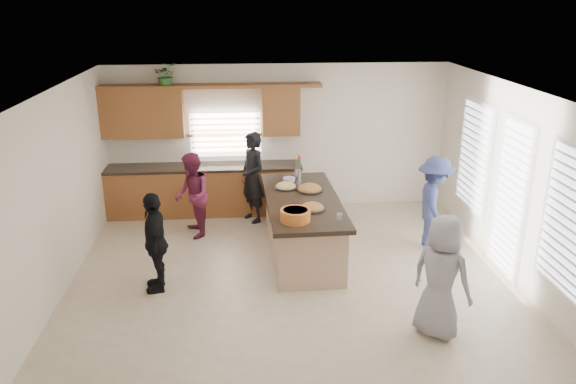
{
  "coord_description": "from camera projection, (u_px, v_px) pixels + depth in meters",
  "views": [
    {
      "loc": [
        -0.65,
        -7.55,
        4.0
      ],
      "look_at": [
        -0.0,
        0.51,
        1.15
      ],
      "focal_mm": 35.0,
      "sensor_mm": 36.0,
      "label": 1
    }
  ],
  "objects": [
    {
      "name": "platter_back",
      "position": [
        286.0,
        187.0,
        9.35
      ],
      "size": [
        0.38,
        0.38,
        0.15
      ],
      "color": "black",
      "rests_on": "island"
    },
    {
      "name": "island",
      "position": [
        302.0,
        227.0,
        9.05
      ],
      "size": [
        1.21,
        2.73,
        0.95
      ],
      "rotation": [
        0.0,
        0.0,
        0.02
      ],
      "color": "tan",
      "rests_on": "ground"
    },
    {
      "name": "potted_plant",
      "position": [
        166.0,
        75.0,
        10.1
      ],
      "size": [
        0.47,
        0.42,
        0.46
      ],
      "primitive_type": "imported",
      "rotation": [
        0.0,
        0.0,
        0.17
      ],
      "color": "#306D2B",
      "rests_on": "back_cabinetry"
    },
    {
      "name": "woman_right_front",
      "position": [
        441.0,
        277.0,
        6.76
      ],
      "size": [
        0.89,
        0.9,
        1.57
      ],
      "primitive_type": "imported",
      "rotation": [
        0.0,
        0.0,
        2.32
      ],
      "color": "gray",
      "rests_on": "ground"
    },
    {
      "name": "plate_stack",
      "position": [
        289.0,
        179.0,
        9.72
      ],
      "size": [
        0.21,
        0.21,
        0.06
      ],
      "primitive_type": "cylinder",
      "color": "#C49BE1",
      "rests_on": "island"
    },
    {
      "name": "woman_left_back",
      "position": [
        253.0,
        177.0,
        10.26
      ],
      "size": [
        0.65,
        0.73,
        1.68
      ],
      "primitive_type": "imported",
      "rotation": [
        0.0,
        0.0,
        -1.05
      ],
      "color": "black",
      "rests_on": "ground"
    },
    {
      "name": "woman_left_front",
      "position": [
        155.0,
        242.0,
        7.85
      ],
      "size": [
        0.45,
        0.89,
        1.46
      ],
      "primitive_type": "imported",
      "rotation": [
        0.0,
        0.0,
        -1.46
      ],
      "color": "black",
      "rests_on": "ground"
    },
    {
      "name": "room_shell",
      "position": [
        291.0,
        154.0,
        7.84
      ],
      "size": [
        6.52,
        6.02,
        2.81
      ],
      "color": "silver",
      "rests_on": "ground"
    },
    {
      "name": "platter_mid",
      "position": [
        310.0,
        189.0,
        9.23
      ],
      "size": [
        0.44,
        0.44,
        0.18
      ],
      "color": "black",
      "rests_on": "island"
    },
    {
      "name": "clear_cup",
      "position": [
        339.0,
        217.0,
        8.04
      ],
      "size": [
        0.09,
        0.09,
        0.09
      ],
      "primitive_type": "cylinder",
      "color": "white",
      "rests_on": "island"
    },
    {
      "name": "woman_left_mid",
      "position": [
        192.0,
        196.0,
        9.62
      ],
      "size": [
        0.71,
        0.83,
        1.49
      ],
      "primitive_type": "imported",
      "rotation": [
        0.0,
        0.0,
        -1.35
      ],
      "color": "maroon",
      "rests_on": "ground"
    },
    {
      "name": "right_wall_glazing",
      "position": [
        512.0,
        188.0,
        8.14
      ],
      "size": [
        0.06,
        4.0,
        2.25
      ],
      "color": "white",
      "rests_on": "ground"
    },
    {
      "name": "flower_vase",
      "position": [
        298.0,
        166.0,
        9.83
      ],
      "size": [
        0.14,
        0.14,
        0.41
      ],
      "color": "silver",
      "rests_on": "island"
    },
    {
      "name": "woman_right_back",
      "position": [
        434.0,
        203.0,
        9.14
      ],
      "size": [
        0.72,
        1.09,
        1.57
      ],
      "primitive_type": "imported",
      "rotation": [
        0.0,
        0.0,
        1.43
      ],
      "color": "navy",
      "rests_on": "ground"
    },
    {
      "name": "floor",
      "position": [
        291.0,
        275.0,
        8.47
      ],
      "size": [
        6.5,
        6.5,
        0.0
      ],
      "primitive_type": "plane",
      "color": "beige",
      "rests_on": "ground"
    },
    {
      "name": "platter_front",
      "position": [
        312.0,
        208.0,
        8.41
      ],
      "size": [
        0.39,
        0.39,
        0.16
      ],
      "color": "black",
      "rests_on": "island"
    },
    {
      "name": "back_cabinetry",
      "position": [
        202.0,
        167.0,
        10.63
      ],
      "size": [
        4.08,
        0.66,
        2.46
      ],
      "color": "brown",
      "rests_on": "ground"
    },
    {
      "name": "salad_bowl",
      "position": [
        295.0,
        215.0,
        7.98
      ],
      "size": [
        0.43,
        0.43,
        0.17
      ],
      "color": "#C76924",
      "rests_on": "island"
    }
  ]
}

